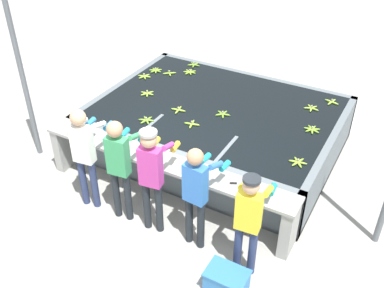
# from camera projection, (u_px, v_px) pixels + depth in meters

# --- Properties ---
(ground_plane) EXTENTS (80.00, 80.00, 0.00)m
(ground_plane) POSITION_uv_depth(u_px,v_px,m) (157.00, 211.00, 7.16)
(ground_plane) COLOR #A3A099
(ground_plane) RESTS_ON ground
(wash_tank) EXTENTS (4.33, 3.26, 0.87)m
(wash_tank) POSITION_uv_depth(u_px,v_px,m) (216.00, 127.00, 8.41)
(wash_tank) COLOR slate
(wash_tank) RESTS_ON ground
(work_ledge) EXTENTS (4.33, 0.45, 0.87)m
(work_ledge) POSITION_uv_depth(u_px,v_px,m) (163.00, 173.00, 6.97)
(work_ledge) COLOR #9E9E99
(work_ledge) RESTS_ON ground
(worker_0) EXTENTS (0.47, 0.74, 1.75)m
(worker_0) POSITION_uv_depth(u_px,v_px,m) (85.00, 149.00, 6.72)
(worker_0) COLOR navy
(worker_0) RESTS_ON ground
(worker_1) EXTENTS (0.46, 0.74, 1.74)m
(worker_1) POSITION_uv_depth(u_px,v_px,m) (120.00, 161.00, 6.49)
(worker_1) COLOR #1E2328
(worker_1) RESTS_ON ground
(worker_2) EXTENTS (0.46, 0.74, 1.75)m
(worker_2) POSITION_uv_depth(u_px,v_px,m) (152.00, 171.00, 6.27)
(worker_2) COLOR #1E2328
(worker_2) RESTS_ON ground
(worker_3) EXTENTS (0.44, 0.73, 1.67)m
(worker_3) POSITION_uv_depth(u_px,v_px,m) (196.00, 189.00, 6.05)
(worker_3) COLOR #1E2328
(worker_3) RESTS_ON ground
(worker_4) EXTENTS (0.45, 0.73, 1.61)m
(worker_4) POSITION_uv_depth(u_px,v_px,m) (249.00, 216.00, 5.67)
(worker_4) COLOR navy
(worker_4) RESTS_ON ground
(banana_bunch_floating_0) EXTENTS (0.26, 0.28, 0.08)m
(banana_bunch_floating_0) POSITION_uv_depth(u_px,v_px,m) (194.00, 65.00, 9.64)
(banana_bunch_floating_0) COLOR #75A333
(banana_bunch_floating_0) RESTS_ON wash_tank
(banana_bunch_floating_1) EXTENTS (0.28, 0.28, 0.08)m
(banana_bunch_floating_1) POSITION_uv_depth(u_px,v_px,m) (312.00, 129.00, 7.50)
(banana_bunch_floating_1) COLOR #7FAD33
(banana_bunch_floating_1) RESTS_ON wash_tank
(banana_bunch_floating_2) EXTENTS (0.28, 0.28, 0.08)m
(banana_bunch_floating_2) POSITION_uv_depth(u_px,v_px,m) (178.00, 110.00, 8.04)
(banana_bunch_floating_2) COLOR #93BC3D
(banana_bunch_floating_2) RESTS_ON wash_tank
(banana_bunch_floating_3) EXTENTS (0.28, 0.28, 0.08)m
(banana_bunch_floating_3) POSITION_uv_depth(u_px,v_px,m) (192.00, 124.00, 7.64)
(banana_bunch_floating_3) COLOR #8CB738
(banana_bunch_floating_3) RESTS_ON wash_tank
(banana_bunch_floating_4) EXTENTS (0.28, 0.27, 0.08)m
(banana_bunch_floating_4) POSITION_uv_depth(u_px,v_px,m) (311.00, 108.00, 8.09)
(banana_bunch_floating_4) COLOR #93BC3D
(banana_bunch_floating_4) RESTS_ON wash_tank
(banana_bunch_floating_5) EXTENTS (0.24, 0.24, 0.08)m
(banana_bunch_floating_5) POSITION_uv_depth(u_px,v_px,m) (170.00, 73.00, 9.29)
(banana_bunch_floating_5) COLOR #8CB738
(banana_bunch_floating_5) RESTS_ON wash_tank
(banana_bunch_floating_6) EXTENTS (0.28, 0.28, 0.08)m
(banana_bunch_floating_6) POSITION_uv_depth(u_px,v_px,m) (156.00, 70.00, 9.40)
(banana_bunch_floating_6) COLOR #7FAD33
(banana_bunch_floating_6) RESTS_ON wash_tank
(banana_bunch_floating_7) EXTENTS (0.28, 0.28, 0.08)m
(banana_bunch_floating_7) POSITION_uv_depth(u_px,v_px,m) (144.00, 76.00, 9.17)
(banana_bunch_floating_7) COLOR #93BC3D
(banana_bunch_floating_7) RESTS_ON wash_tank
(banana_bunch_floating_8) EXTENTS (0.28, 0.27, 0.08)m
(banana_bunch_floating_8) POSITION_uv_depth(u_px,v_px,m) (147.00, 93.00, 8.56)
(banana_bunch_floating_8) COLOR #93BC3D
(banana_bunch_floating_8) RESTS_ON wash_tank
(banana_bunch_floating_9) EXTENTS (0.27, 0.27, 0.08)m
(banana_bunch_floating_9) POSITION_uv_depth(u_px,v_px,m) (223.00, 114.00, 7.92)
(banana_bunch_floating_9) COLOR #75A333
(banana_bunch_floating_9) RESTS_ON wash_tank
(banana_bunch_floating_10) EXTENTS (0.28, 0.28, 0.08)m
(banana_bunch_floating_10) POSITION_uv_depth(u_px,v_px,m) (146.00, 120.00, 7.75)
(banana_bunch_floating_10) COLOR #75A333
(banana_bunch_floating_10) RESTS_ON wash_tank
(banana_bunch_floating_11) EXTENTS (0.27, 0.28, 0.08)m
(banana_bunch_floating_11) POSITION_uv_depth(u_px,v_px,m) (190.00, 72.00, 9.34)
(banana_bunch_floating_11) COLOR #8CB738
(banana_bunch_floating_11) RESTS_ON wash_tank
(banana_bunch_floating_12) EXTENTS (0.28, 0.28, 0.08)m
(banana_bunch_floating_12) POSITION_uv_depth(u_px,v_px,m) (298.00, 162.00, 6.75)
(banana_bunch_floating_12) COLOR #8CB738
(banana_bunch_floating_12) RESTS_ON wash_tank
(banana_bunch_floating_13) EXTENTS (0.28, 0.28, 0.08)m
(banana_bunch_floating_13) POSITION_uv_depth(u_px,v_px,m) (332.00, 102.00, 8.28)
(banana_bunch_floating_13) COLOR #9EC642
(banana_bunch_floating_13) RESTS_ON wash_tank
(banana_bunch_ledge_0) EXTENTS (0.28, 0.28, 0.08)m
(banana_bunch_ledge_0) POSITION_uv_depth(u_px,v_px,m) (192.00, 165.00, 6.68)
(banana_bunch_ledge_0) COLOR #8CB738
(banana_bunch_ledge_0) RESTS_ON work_ledge
(banana_bunch_ledge_1) EXTENTS (0.27, 0.28, 0.08)m
(banana_bunch_ledge_1) POSITION_uv_depth(u_px,v_px,m) (75.00, 131.00, 7.45)
(banana_bunch_ledge_1) COLOR #75A333
(banana_bunch_ledge_1) RESTS_ON work_ledge
(knife_0) EXTENTS (0.32, 0.19, 0.02)m
(knife_0) POSITION_uv_depth(u_px,v_px,m) (238.00, 183.00, 6.35)
(knife_0) COLOR silver
(knife_0) RESTS_ON work_ledge
(knife_1) EXTENTS (0.29, 0.25, 0.02)m
(knife_1) POSITION_uv_depth(u_px,v_px,m) (155.00, 152.00, 6.98)
(knife_1) COLOR silver
(knife_1) RESTS_ON work_ledge
(crate) EXTENTS (0.55, 0.39, 0.32)m
(crate) POSITION_uv_depth(u_px,v_px,m) (227.00, 281.00, 5.83)
(crate) COLOR #3375B7
(crate) RESTS_ON ground
(support_post_left) EXTENTS (0.09, 0.09, 3.20)m
(support_post_left) POSITION_uv_depth(u_px,v_px,m) (22.00, 75.00, 7.58)
(support_post_left) COLOR slate
(support_post_left) RESTS_ON ground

